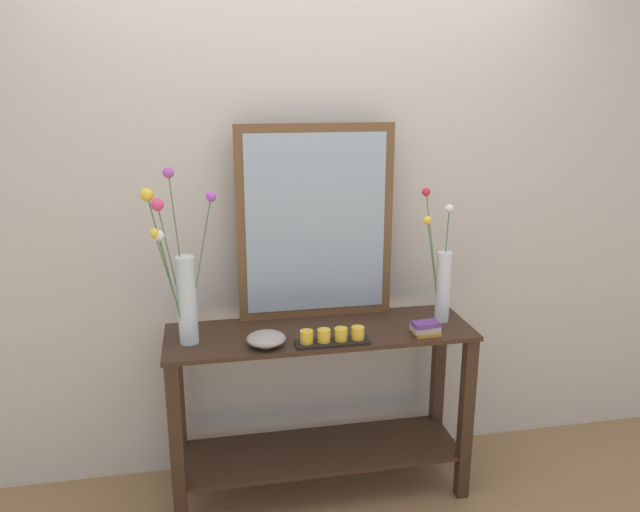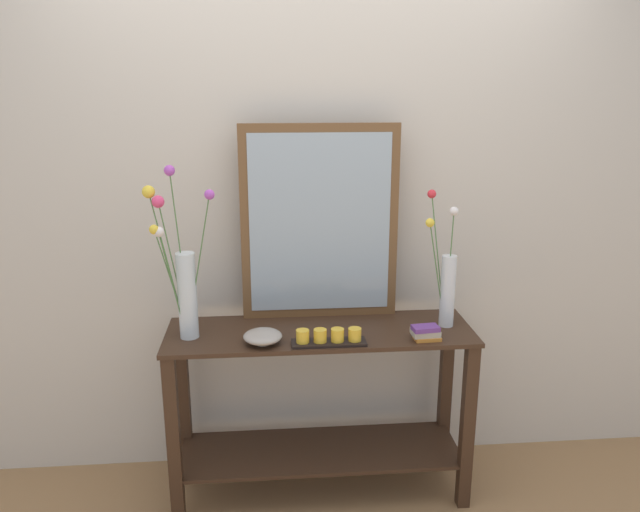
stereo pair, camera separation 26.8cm
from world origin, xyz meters
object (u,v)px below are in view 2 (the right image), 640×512
console_table (320,395)px  decorative_bowl (263,336)px  mirror_leaning (320,223)px  book_stack (426,332)px  candle_tray (329,338)px  vase_right (447,282)px  tall_vase_left (183,278)px

console_table → decorative_bowl: size_ratio=8.28×
console_table → mirror_leaning: size_ratio=1.52×
console_table → book_stack: size_ratio=10.79×
book_stack → decorative_bowl: bearing=178.8°
console_table → mirror_leaning: bearing=85.3°
mirror_leaning → candle_tray: 0.54m
decorative_bowl → mirror_leaning: bearing=48.9°
console_table → decorative_bowl: bearing=-153.7°
vase_right → candle_tray: vase_right is taller
tall_vase_left → book_stack: (1.03, -0.11, -0.24)m
tall_vase_left → vase_right: size_ratio=1.22×
tall_vase_left → decorative_bowl: bearing=-15.9°
decorative_bowl → book_stack: bearing=-1.2°
console_table → tall_vase_left: tall_vase_left is taller
decorative_bowl → book_stack: (0.70, -0.01, -0.00)m
book_stack → mirror_leaning: bearing=143.1°
vase_right → book_stack: (-0.13, -0.15, -0.18)m
mirror_leaning → decorative_bowl: bearing=-131.1°
mirror_leaning → book_stack: bearing=-36.9°
mirror_leaning → tall_vase_left: bearing=-160.4°
candle_tray → decorative_bowl: size_ratio=1.92×
tall_vase_left → candle_tray: tall_vase_left is taller
candle_tray → book_stack: (0.42, 0.01, 0.00)m
vase_right → decorative_bowl: bearing=-170.7°
console_table → book_stack: (0.45, -0.14, 0.35)m
mirror_leaning → vase_right: (0.56, -0.17, -0.24)m
book_stack → vase_right: bearing=50.0°
console_table → decorative_bowl: decorative_bowl is taller
mirror_leaning → tall_vase_left: mirror_leaning is taller
candle_tray → decorative_bowl: bearing=174.3°
vase_right → decorative_bowl: size_ratio=3.71×
tall_vase_left → decorative_bowl: (0.33, -0.09, -0.24)m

